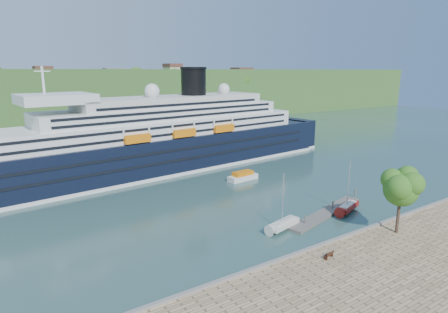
% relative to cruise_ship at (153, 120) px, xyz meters
% --- Properties ---
extents(ground, '(400.00, 400.00, 0.00)m').
position_rel_cruise_ship_xyz_m(ground, '(9.56, -50.43, -12.23)').
color(ground, '#2A4A46').
rests_on(ground, ground).
extents(far_hillside, '(400.00, 50.00, 24.00)m').
position_rel_cruise_ship_xyz_m(far_hillside, '(9.56, 94.57, -0.23)').
color(far_hillside, '#385A24').
rests_on(far_hillside, ground).
extents(quay_coping, '(220.00, 0.50, 0.30)m').
position_rel_cruise_ship_xyz_m(quay_coping, '(9.56, -50.63, -11.08)').
color(quay_coping, slate).
rests_on(quay_coping, promenade).
extents(cruise_ship, '(109.89, 25.69, 24.45)m').
position_rel_cruise_ship_xyz_m(cruise_ship, '(0.00, 0.00, 0.00)').
color(cruise_ship, black).
rests_on(cruise_ship, ground).
extents(park_bench, '(1.64, 0.91, 0.99)m').
position_rel_cruise_ship_xyz_m(park_bench, '(-0.04, -53.45, -10.73)').
color(park_bench, '#432213').
rests_on(park_bench, promenade).
extents(promenade_tree, '(6.34, 6.34, 10.50)m').
position_rel_cruise_ship_xyz_m(promenade_tree, '(13.90, -53.66, -5.98)').
color(promenade_tree, '#2C641A').
rests_on(promenade_tree, promenade).
extents(floating_pontoon, '(20.11, 7.18, 0.45)m').
position_rel_cruise_ship_xyz_m(floating_pontoon, '(12.91, -41.64, -12.00)').
color(floating_pontoon, slate).
rests_on(floating_pontoon, ground).
extents(sailboat_white_near, '(6.82, 3.18, 8.50)m').
position_rel_cruise_ship_xyz_m(sailboat_white_near, '(2.75, -42.31, -7.98)').
color(sailboat_white_near, silver).
rests_on(sailboat_white_near, ground).
extents(sailboat_red, '(6.92, 3.84, 8.62)m').
position_rel_cruise_ship_xyz_m(sailboat_red, '(16.79, -42.89, -7.92)').
color(sailboat_red, maroon).
rests_on(sailboat_red, ground).
extents(tender_launch, '(7.32, 3.07, 1.97)m').
position_rel_cruise_ship_xyz_m(tender_launch, '(13.00, -17.76, -11.24)').
color(tender_launch, orange).
rests_on(tender_launch, ground).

